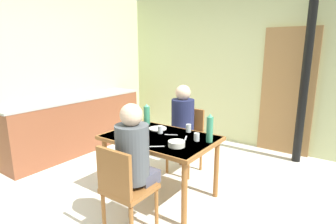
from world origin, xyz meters
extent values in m
plane|color=silver|center=(0.00, 0.00, 0.00)|extent=(6.22, 6.22, 0.00)
cube|color=beige|center=(0.00, 2.39, 1.33)|extent=(4.55, 0.10, 2.67)
cube|color=beige|center=(-2.18, 0.60, 1.33)|extent=(0.10, 3.59, 2.67)
cube|color=#9A7042|center=(1.02, 2.31, 1.00)|extent=(0.80, 0.05, 2.00)
cylinder|color=black|center=(1.29, 2.04, 1.33)|extent=(0.12, 0.12, 2.67)
cube|color=brown|center=(-1.85, 0.42, 0.43)|extent=(0.60, 2.38, 0.87)
cube|color=#9E9E99|center=(-1.85, 0.42, 0.89)|extent=(0.61, 2.43, 0.03)
cylinder|color=#B7B7BC|center=(-1.85, 0.77, 0.91)|extent=(0.21, 0.21, 0.01)
cube|color=#925B2B|center=(0.19, 0.05, 0.70)|extent=(1.21, 0.83, 0.04)
cube|color=beige|center=(0.19, 0.05, 0.72)|extent=(1.16, 0.79, 0.00)
cylinder|color=#925B2B|center=(-0.34, -0.29, 0.34)|extent=(0.06, 0.06, 0.68)
cylinder|color=#925B2B|center=(0.73, -0.29, 0.34)|extent=(0.06, 0.06, 0.68)
cylinder|color=#925B2B|center=(-0.34, 0.40, 0.34)|extent=(0.06, 0.06, 0.68)
cylinder|color=#925B2B|center=(0.73, 0.40, 0.34)|extent=(0.06, 0.06, 0.68)
cube|color=#925B2B|center=(0.37, -0.64, 0.45)|extent=(0.40, 0.40, 0.04)
cube|color=#925B2B|center=(0.37, -0.82, 0.66)|extent=(0.38, 0.04, 0.42)
cylinder|color=#925B2B|center=(0.20, -0.47, 0.21)|extent=(0.04, 0.04, 0.41)
cylinder|color=#925B2B|center=(0.54, -0.47, 0.21)|extent=(0.04, 0.04, 0.41)
cylinder|color=#925B2B|center=(0.20, -0.81, 0.21)|extent=(0.04, 0.04, 0.41)
cube|color=#925B2B|center=(0.08, 0.75, 0.45)|extent=(0.40, 0.40, 0.04)
cube|color=#925B2B|center=(0.08, 0.93, 0.66)|extent=(0.38, 0.04, 0.42)
cylinder|color=#925B2B|center=(0.25, 0.58, 0.21)|extent=(0.04, 0.04, 0.41)
cylinder|color=#925B2B|center=(-0.09, 0.58, 0.21)|extent=(0.04, 0.04, 0.41)
cylinder|color=#925B2B|center=(0.25, 0.92, 0.21)|extent=(0.04, 0.04, 0.41)
cylinder|color=#925B2B|center=(-0.09, 0.92, 0.21)|extent=(0.04, 0.04, 0.41)
cube|color=#4A4B5C|center=(0.37, -0.48, 0.51)|extent=(0.30, 0.22, 0.12)
cylinder|color=#4C5156|center=(0.37, -0.59, 0.77)|extent=(0.30, 0.30, 0.52)
sphere|color=beige|center=(0.37, -0.59, 1.12)|extent=(0.20, 0.20, 0.20)
cube|color=#1E224B|center=(0.08, 0.59, 0.51)|extent=(0.30, 0.22, 0.12)
cylinder|color=#1E2347|center=(0.08, 0.70, 0.77)|extent=(0.30, 0.30, 0.52)
sphere|color=beige|center=(0.08, 0.70, 1.12)|extent=(0.20, 0.20, 0.20)
cylinder|color=#3B936A|center=(-0.24, 0.35, 0.84)|extent=(0.08, 0.08, 0.24)
cone|color=#459C71|center=(-0.24, 0.35, 0.97)|extent=(0.06, 0.06, 0.03)
cylinder|color=#378965|center=(0.73, 0.20, 0.86)|extent=(0.07, 0.07, 0.27)
cone|color=#3B926C|center=(0.73, 0.20, 1.01)|extent=(0.05, 0.05, 0.04)
cylinder|color=silver|center=(0.52, -0.11, 0.75)|extent=(0.17, 0.17, 0.05)
cylinder|color=white|center=(0.00, 0.26, 0.73)|extent=(0.21, 0.21, 0.01)
cylinder|color=white|center=(-0.02, -0.14, 0.73)|extent=(0.21, 0.21, 0.01)
cylinder|color=silver|center=(0.60, 0.15, 0.76)|extent=(0.06, 0.06, 0.09)
cylinder|color=silver|center=(0.13, 0.14, 0.77)|extent=(0.06, 0.06, 0.09)
cylinder|color=silver|center=(0.37, 0.37, 0.77)|extent=(0.06, 0.06, 0.09)
cylinder|color=#DBB77A|center=(-0.28, -0.04, 0.73)|extent=(0.19, 0.19, 0.02)
cube|color=silver|center=(0.37, -0.23, 0.72)|extent=(0.13, 0.11, 0.00)
cube|color=silver|center=(0.46, 0.16, 0.72)|extent=(0.08, 0.14, 0.00)
cube|color=silver|center=(0.27, 0.16, 0.72)|extent=(0.14, 0.08, 0.00)
camera|label=1|loc=(1.93, -2.24, 1.67)|focal=28.92mm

